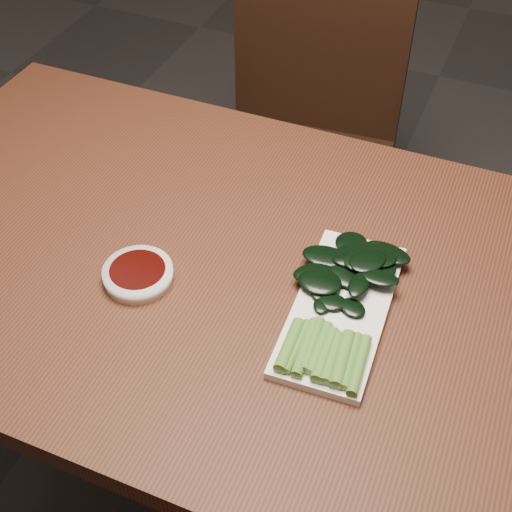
{
  "coord_description": "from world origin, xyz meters",
  "views": [
    {
      "loc": [
        0.31,
        -0.73,
        1.56
      ],
      "look_at": [
        0.0,
        0.02,
        0.76
      ],
      "focal_mm": 50.0,
      "sensor_mm": 36.0,
      "label": 1
    }
  ],
  "objects_px": {
    "table": "(251,297)",
    "gai_lan": "(341,296)",
    "sauce_bowl": "(138,274)",
    "chair_far": "(303,139)",
    "serving_plate": "(341,309)"
  },
  "relations": [
    {
      "from": "table",
      "to": "chair_far",
      "type": "distance_m",
      "value": 0.75
    },
    {
      "from": "chair_far",
      "to": "sauce_bowl",
      "type": "xyz_separation_m",
      "value": [
        0.01,
        -0.8,
        0.27
      ]
    },
    {
      "from": "table",
      "to": "gai_lan",
      "type": "xyz_separation_m",
      "value": [
        0.16,
        -0.02,
        0.1
      ]
    },
    {
      "from": "table",
      "to": "serving_plate",
      "type": "distance_m",
      "value": 0.18
    },
    {
      "from": "serving_plate",
      "to": "gai_lan",
      "type": "bearing_deg",
      "value": 113.65
    },
    {
      "from": "chair_far",
      "to": "serving_plate",
      "type": "distance_m",
      "value": 0.85
    },
    {
      "from": "chair_far",
      "to": "serving_plate",
      "type": "xyz_separation_m",
      "value": [
        0.32,
        -0.74,
        0.27
      ]
    },
    {
      "from": "gai_lan",
      "to": "sauce_bowl",
      "type": "bearing_deg",
      "value": -167.36
    },
    {
      "from": "gai_lan",
      "to": "serving_plate",
      "type": "bearing_deg",
      "value": -66.35
    },
    {
      "from": "table",
      "to": "gai_lan",
      "type": "height_order",
      "value": "gai_lan"
    },
    {
      "from": "gai_lan",
      "to": "table",
      "type": "bearing_deg",
      "value": 171.21
    },
    {
      "from": "sauce_bowl",
      "to": "serving_plate",
      "type": "distance_m",
      "value": 0.32
    },
    {
      "from": "table",
      "to": "gai_lan",
      "type": "distance_m",
      "value": 0.18
    },
    {
      "from": "sauce_bowl",
      "to": "gai_lan",
      "type": "relative_size",
      "value": 0.35
    },
    {
      "from": "table",
      "to": "serving_plate",
      "type": "relative_size",
      "value": 4.46
    }
  ]
}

